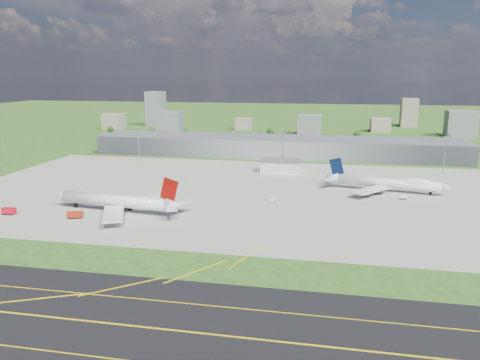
% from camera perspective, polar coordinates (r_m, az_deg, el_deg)
% --- Properties ---
extents(ground, '(1400.00, 1400.00, 0.00)m').
position_cam_1_polar(ground, '(375.74, 4.20, 2.59)').
color(ground, '#294F18').
rests_on(ground, ground).
extents(taxiway, '(1400.00, 60.00, 0.06)m').
position_cam_1_polar(taxiway, '(133.67, -10.05, -17.41)').
color(taxiway, black).
rests_on(taxiway, ground).
extents(apron, '(360.00, 190.00, 0.08)m').
position_cam_1_polar(apron, '(267.83, 3.48, -1.61)').
color(apron, gray).
rests_on(apron, ground).
extents(terminal, '(300.00, 42.00, 15.00)m').
position_cam_1_polar(terminal, '(389.19, 4.48, 4.06)').
color(terminal, gray).
rests_on(terminal, ground).
extents(ops_building, '(26.00, 16.00, 8.00)m').
position_cam_1_polar(ops_building, '(325.08, 4.89, 1.67)').
color(ops_building, silver).
rests_on(ops_building, ground).
extents(mast_west, '(3.50, 2.00, 25.90)m').
position_cam_1_polar(mast_west, '(365.18, -12.28, 4.84)').
color(mast_west, gray).
rests_on(mast_west, ground).
extents(mast_center, '(3.50, 2.00, 25.90)m').
position_cam_1_polar(mast_center, '(337.45, 5.22, 4.44)').
color(mast_center, gray).
rests_on(mast_center, ground).
extents(mast_east, '(3.50, 2.00, 25.90)m').
position_cam_1_polar(mast_east, '(344.37, 23.77, 3.57)').
color(mast_east, gray).
rests_on(mast_east, ground).
extents(airliner_red_twin, '(70.75, 54.80, 19.41)m').
position_cam_1_polar(airliner_red_twin, '(238.02, -14.54, -2.59)').
color(airliner_red_twin, white).
rests_on(airliner_red_twin, ground).
extents(airliner_blue_quad, '(69.20, 53.61, 18.16)m').
position_cam_1_polar(airliner_blue_quad, '(283.00, 17.61, -0.37)').
color(airliner_blue_quad, white).
rests_on(airliner_blue_quad, ground).
extents(fire_truck, '(7.67, 4.74, 3.23)m').
position_cam_1_polar(fire_truck, '(234.67, -19.45, -4.05)').
color(fire_truck, '#A3250B').
rests_on(fire_truck, ground).
extents(crash_tender, '(6.53, 3.23, 3.32)m').
position_cam_1_polar(crash_tender, '(253.26, -26.34, -3.44)').
color(crash_tender, red).
rests_on(crash_tender, ground).
extents(tug_yellow, '(4.03, 2.95, 1.80)m').
position_cam_1_polar(tug_yellow, '(253.08, -8.61, -2.39)').
color(tug_yellow, orange).
rests_on(tug_yellow, ground).
extents(van_white_near, '(2.84, 4.82, 2.34)m').
position_cam_1_polar(van_white_near, '(248.18, 4.04, -2.52)').
color(van_white_near, white).
rests_on(van_white_near, ground).
extents(van_white_far, '(4.10, 2.07, 2.15)m').
position_cam_1_polar(van_white_far, '(269.26, 19.25, -2.02)').
color(van_white_far, white).
rests_on(van_white_far, ground).
extents(bldg_far_w, '(24.00, 20.00, 18.00)m').
position_cam_1_polar(bldg_far_w, '(601.12, -15.15, 6.92)').
color(bldg_far_w, gray).
rests_on(bldg_far_w, ground).
extents(bldg_w, '(28.00, 22.00, 24.00)m').
position_cam_1_polar(bldg_w, '(551.50, -8.54, 7.03)').
color(bldg_w, slate).
rests_on(bldg_w, ground).
extents(bldg_cw, '(20.00, 18.00, 14.00)m').
position_cam_1_polar(bldg_cw, '(569.85, 0.50, 6.85)').
color(bldg_cw, gray).
rests_on(bldg_cw, ground).
extents(bldg_c, '(26.00, 20.00, 22.00)m').
position_cam_1_polar(bldg_c, '(530.63, 8.48, 6.70)').
color(bldg_c, slate).
rests_on(bldg_c, ground).
extents(bldg_ce, '(22.00, 24.00, 16.00)m').
position_cam_1_polar(bldg_ce, '(572.98, 16.73, 6.45)').
color(bldg_ce, gray).
rests_on(bldg_ce, ground).
extents(bldg_e, '(30.00, 22.00, 28.00)m').
position_cam_1_polar(bldg_e, '(556.72, 25.32, 6.21)').
color(bldg_e, slate).
rests_on(bldg_e, ground).
extents(bldg_tall_w, '(22.00, 20.00, 44.00)m').
position_cam_1_polar(bldg_tall_w, '(620.56, -10.23, 8.54)').
color(bldg_tall_w, slate).
rests_on(bldg_tall_w, ground).
extents(bldg_tall_e, '(20.00, 18.00, 36.00)m').
position_cam_1_polar(bldg_tall_e, '(636.40, 19.90, 7.72)').
color(bldg_tall_e, gray).
rests_on(bldg_tall_e, ground).
extents(tree_far_w, '(7.20, 7.20, 8.80)m').
position_cam_1_polar(tree_far_w, '(548.13, -15.52, 5.95)').
color(tree_far_w, '#382314').
rests_on(tree_far_w, ground).
extents(tree_w, '(6.75, 6.75, 8.25)m').
position_cam_1_polar(tree_w, '(509.80, -6.62, 5.81)').
color(tree_w, '#382314').
rests_on(tree_w, ground).
extents(tree_c, '(8.10, 8.10, 9.90)m').
position_cam_1_polar(tree_c, '(504.90, 3.73, 5.91)').
color(tree_c, '#382314').
rests_on(tree_c, ground).
extents(tree_e, '(7.65, 7.65, 9.35)m').
position_cam_1_polar(tree_e, '(496.67, 14.06, 5.40)').
color(tree_e, '#382314').
rests_on(tree_e, ground).
extents(tree_far_e, '(6.30, 6.30, 7.70)m').
position_cam_1_polar(tree_far_e, '(519.23, 23.99, 4.88)').
color(tree_far_e, '#382314').
rests_on(tree_far_e, ground).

